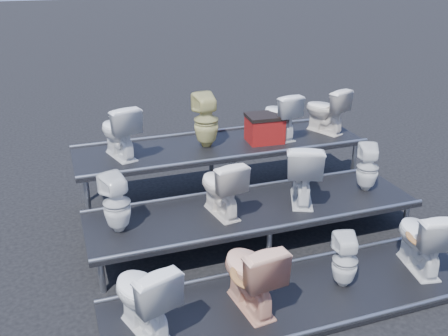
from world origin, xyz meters
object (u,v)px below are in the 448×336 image
object	(u,v)px
toilet_2	(345,261)
toilet_10	(280,115)
toilet_5	(221,186)
toilet_4	(117,203)
toilet_7	(368,168)
toilet_8	(119,131)
toilet_6	(303,171)
toilet_3	(422,238)
toilet_11	(325,110)
toilet_9	(206,120)
red_crate	(265,130)
toilet_1	(250,273)
toilet_0	(143,296)

from	to	relation	value
toilet_2	toilet_10	distance (m)	2.76
toilet_5	toilet_4	bearing A→B (deg)	-8.86
toilet_7	toilet_10	distance (m)	1.54
toilet_8	toilet_7	bearing A→B (deg)	141.53
toilet_6	toilet_7	bearing A→B (deg)	-156.48
toilet_2	toilet_3	bearing A→B (deg)	-166.17
toilet_6	toilet_7	xyz separation A→B (m)	(0.98, 0.00, -0.09)
toilet_11	toilet_9	bearing A→B (deg)	-22.17
toilet_5	toilet_7	size ratio (longest dim) A/B	1.13
toilet_9	toilet_10	xyz separation A→B (m)	(1.16, 0.00, -0.04)
toilet_8	red_crate	distance (m)	2.11
toilet_4	toilet_10	world-z (taller)	toilet_10
toilet_6	toilet_9	world-z (taller)	toilet_9
toilet_2	toilet_8	distance (m)	3.38
toilet_10	toilet_11	world-z (taller)	toilet_11
toilet_4	toilet_11	world-z (taller)	toilet_11
toilet_1	toilet_9	size ratio (longest dim) A/B	1.06
red_crate	toilet_8	bearing A→B (deg)	-178.74
toilet_3	toilet_4	bearing A→B (deg)	-11.02
toilet_9	toilet_0	bearing A→B (deg)	57.58
toilet_9	red_crate	bearing A→B (deg)	170.14
toilet_10	toilet_11	distance (m)	0.77
toilet_5	toilet_11	bearing A→B (deg)	-157.67
toilet_3	toilet_6	xyz separation A→B (m)	(-0.86, 1.30, 0.41)
toilet_2	toilet_10	size ratio (longest dim) A/B	0.88
toilet_0	toilet_3	distance (m)	3.18
toilet_9	toilet_11	size ratio (longest dim) A/B	1.10
toilet_0	toilet_11	world-z (taller)	toilet_11
toilet_3	toilet_7	distance (m)	1.35
toilet_6	toilet_9	distance (m)	1.61
toilet_2	toilet_5	distance (m)	1.69
toilet_8	toilet_10	distance (m)	2.39
toilet_2	toilet_5	world-z (taller)	toilet_5
toilet_8	toilet_10	xyz separation A→B (m)	(2.39, 0.00, -0.02)
toilet_2	toilet_5	xyz separation A→B (m)	(-0.97, 1.30, 0.46)
toilet_7	toilet_3	bearing A→B (deg)	107.25
toilet_5	toilet_8	distance (m)	1.69
toilet_0	toilet_2	size ratio (longest dim) A/B	1.30
toilet_8	toilet_9	world-z (taller)	toilet_9
toilet_3	red_crate	distance (m)	2.71
toilet_2	toilet_7	world-z (taller)	toilet_7
toilet_2	toilet_6	size ratio (longest dim) A/B	0.75
toilet_0	toilet_11	bearing A→B (deg)	-161.15
toilet_4	toilet_2	bearing A→B (deg)	130.37
toilet_3	toilet_5	world-z (taller)	toilet_5
toilet_1	toilet_11	world-z (taller)	toilet_11
toilet_5	toilet_10	xyz separation A→B (m)	(1.38, 1.30, 0.38)
toilet_4	toilet_5	world-z (taller)	toilet_5
toilet_5	toilet_11	size ratio (longest dim) A/B	1.04
toilet_5	toilet_8	bearing A→B (deg)	-61.04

